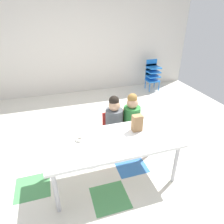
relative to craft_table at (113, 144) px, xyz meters
The scene contains 10 objects.
ground_plane 0.83m from the craft_table, 104.07° to the left, with size 6.58×5.34×0.02m.
back_wall 3.35m from the craft_table, 92.37° to the left, with size 6.58×0.10×2.64m, color beige.
craft_table is the anchor object (origin of this frame).
seated_child_near_camera 0.62m from the craft_table, 70.94° to the left, with size 0.34×0.34×0.92m.
seated_child_middle_seat 0.76m from the craft_table, 50.33° to the left, with size 0.32×0.31×0.92m.
kid_chair_blue_stack 3.45m from the craft_table, 54.35° to the left, with size 0.32×0.30×0.80m.
paper_bag_brown 0.42m from the craft_table, 17.71° to the left, with size 0.13×0.09×0.22m, color #9E754C.
paper_plate_near_edge 0.41m from the craft_table, 164.29° to the left, with size 0.18×0.18×0.01m, color white.
paper_plate_center_table 0.19m from the craft_table, 58.26° to the right, with size 0.18×0.18×0.01m, color white.
donut_powdered_on_plate 0.41m from the craft_table, 164.29° to the left, with size 0.11×0.11×0.03m, color white.
Camera 1 is at (-0.47, -2.49, 2.05)m, focal length 32.17 mm.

